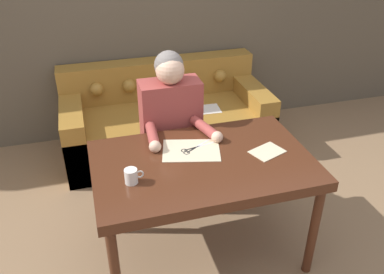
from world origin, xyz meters
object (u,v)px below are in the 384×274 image
Objects in this scene: mug at (131,176)px; dining_table at (203,170)px; couch at (165,120)px; scissors at (193,149)px; person at (171,133)px.

dining_table is at bearing 13.43° from mug.
dining_table is 1.53m from couch.
person is at bearing 95.47° from scissors.
scissors is (-0.03, 0.14, 0.08)m from dining_table.
mug is (-0.39, -0.69, 0.15)m from person.
person is at bearing -99.03° from couch.
couch is at bearing 71.23° from mug.
scissors is at bearing -84.53° from person.
mug is (-0.46, -0.11, 0.12)m from dining_table.
scissors is at bearing 30.00° from mug.
dining_table is 0.58m from person.
person is 0.45m from scissors.
scissors is at bearing 101.06° from dining_table.
mug reaches higher than couch.
couch is (0.07, 1.47, -0.40)m from dining_table.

